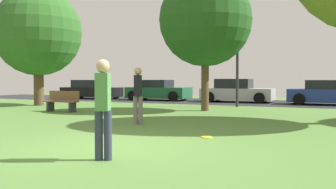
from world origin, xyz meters
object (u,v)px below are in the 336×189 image
Objects in this scene: frisbee_disc at (207,137)px; parked_car_silver at (236,91)px; person_thrower at (138,93)px; person_catcher at (103,104)px; park_bench at (62,101)px; parked_car_black at (91,90)px; parked_car_green at (158,91)px; parked_car_blue at (330,93)px; street_lamp_post at (237,62)px; oak_tree_right at (205,20)px; oak_tree_left at (38,33)px.

parked_car_silver reaches higher than frisbee_disc.
person_thrower is 5.19m from person_catcher.
parked_car_black is at bearing -60.44° from park_bench.
parked_car_blue is at bearing -0.79° from parked_car_green.
parked_car_blue is at bearing 79.50° from frisbee_disc.
park_bench is 8.75m from street_lamp_post.
park_bench is at bearing -151.15° from oak_tree_right.
parked_car_blue is (5.29, -0.36, -0.02)m from parked_car_silver.
street_lamp_post is (11.56, -3.52, 1.63)m from parked_car_black.
parked_car_green is (-8.02, 13.81, 0.61)m from frisbee_disc.
parked_car_green is at bearing 149.54° from street_lamp_post.
frisbee_disc is 15.99m from parked_car_green.
parked_car_blue is (10.56, -0.15, 0.00)m from parked_car_green.
person_thrower is 15.91m from parked_car_black.
parked_car_silver is (8.92, 7.27, -3.23)m from oak_tree_left.
person_thrower is at bearing 153.60° from park_bench.
person_thrower is 0.43× the size of parked_car_green.
street_lamp_post is at bearing 99.82° from frisbee_disc.
person_catcher is 17.25m from parked_car_silver.
oak_tree_right is 7.56m from parked_car_silver.
street_lamp_post is at bearing -136.66° from park_bench.
parked_car_green is 2.61× the size of park_bench.
parked_car_black reaches higher than park_bench.
oak_tree_left is 14.04m from frisbee_disc.
parked_car_silver reaches higher than parked_car_black.
oak_tree_right is 8.82m from parked_car_blue.
oak_tree_left is 16.13m from parked_car_blue.
oak_tree_left is 11.95m from parked_car_silver.
frisbee_disc is at bearing -80.18° from street_lamp_post.
oak_tree_right reaches higher than parked_car_black.
person_catcher reaches higher than parked_car_silver.
frisbee_disc is at bearing 152.01° from park_bench.
street_lamp_post is at bearing 75.33° from oak_tree_right.
oak_tree_right is 22.51× the size of frisbee_disc.
parked_car_silver is (5.27, 0.21, 0.02)m from parked_car_green.
street_lamp_post is at bearing -18.40° from person_catcher.
parked_car_green is at bearing -179.05° from person_thrower.
person_catcher is 3.38m from frisbee_disc.
parked_car_silver is at bearing 2.33° from parked_car_green.
parked_car_green reaches higher than park_bench.
oak_tree_left is 3.52× the size of person_catcher.
frisbee_disc is (11.68, -6.76, -3.86)m from oak_tree_left.
oak_tree_right is at bearing 109.00° from frisbee_disc.
oak_tree_right is 3.80× the size of park_bench.
street_lamp_post is (0.75, 2.86, -1.76)m from oak_tree_right.
person_catcher is 20.88m from parked_car_black.
parked_car_green is at bearing -177.67° from parked_car_silver.
oak_tree_right is 1.36× the size of parked_car_blue.
person_thrower is at bearing -97.23° from street_lamp_post.
parked_car_blue is at bearing 133.66° from person_thrower.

